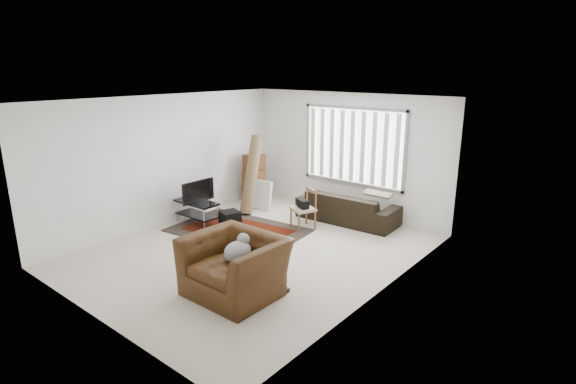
# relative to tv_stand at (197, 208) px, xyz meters

# --- Properties ---
(room) EXTENTS (6.00, 6.02, 2.71)m
(room) POSITION_rel_tv_stand_xyz_m (1.98, 0.23, 1.40)
(room) COLOR beige
(room) RESTS_ON ground
(persian_rug) EXTENTS (2.80, 2.03, 0.02)m
(persian_rug) POSITION_rel_tv_stand_xyz_m (0.97, 0.25, -0.35)
(persian_rug) COLOR black
(persian_rug) RESTS_ON ground
(tv_stand) EXTENTS (1.00, 0.45, 0.50)m
(tv_stand) POSITION_rel_tv_stand_xyz_m (0.00, 0.00, 0.00)
(tv_stand) COLOR black
(tv_stand) RESTS_ON ground
(tv) EXTENTS (0.10, 0.81, 0.46)m
(tv) POSITION_rel_tv_stand_xyz_m (0.00, 0.00, 0.37)
(tv) COLOR black
(tv) RESTS_ON tv_stand
(subwoofer) EXTENTS (0.45, 0.45, 0.36)m
(subwoofer) POSITION_rel_tv_stand_xyz_m (0.77, 0.22, -0.16)
(subwoofer) COLOR black
(subwoofer) RESTS_ON persian_rug
(moving_boxes) EXTENTS (0.53, 0.50, 1.20)m
(moving_boxes) POSITION_rel_tv_stand_xyz_m (-0.10, 1.88, 0.20)
(moving_boxes) COLOR #56351B
(moving_boxes) RESTS_ON ground
(white_flatpack) EXTENTS (0.55, 0.23, 0.69)m
(white_flatpack) POSITION_rel_tv_stand_xyz_m (0.35, 1.64, -0.02)
(white_flatpack) COLOR silver
(white_flatpack) RESTS_ON ground
(rolled_rug) EXTENTS (0.44, 0.87, 1.77)m
(rolled_rug) POSITION_rel_tv_stand_xyz_m (0.33, 1.35, 0.52)
(rolled_rug) COLOR brown
(rolled_rug) RESTS_ON ground
(sofa) EXTENTS (2.22, 1.04, 0.84)m
(sofa) POSITION_rel_tv_stand_xyz_m (2.37, 2.17, 0.06)
(sofa) COLOR black
(sofa) RESTS_ON ground
(side_chair) EXTENTS (0.58, 0.58, 0.81)m
(side_chair) POSITION_rel_tv_stand_xyz_m (1.90, 1.25, 0.09)
(side_chair) COLOR #997F64
(side_chair) RESTS_ON ground
(armchair) EXTENTS (1.34, 1.17, 0.99)m
(armchair) POSITION_rel_tv_stand_xyz_m (2.82, -1.62, 0.14)
(armchair) COLOR #3E220C
(armchair) RESTS_ON ground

